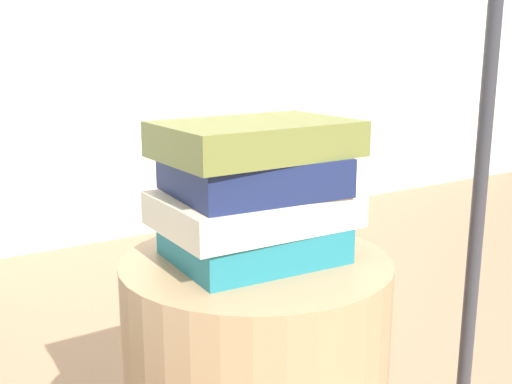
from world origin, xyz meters
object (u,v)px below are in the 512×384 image
object	(u,v)px
book_teal	(252,241)
book_olive	(255,139)
book_navy	(251,174)
book_cream	(251,209)

from	to	relation	value
book_teal	book_olive	world-z (taller)	book_olive
book_teal	book_navy	size ratio (longest dim) A/B	1.02
book_teal	book_cream	distance (m)	0.05
book_teal	book_olive	distance (m)	0.16
book_teal	book_olive	xyz separation A→B (m)	(0.00, -0.01, 0.16)
book_cream	book_teal	bearing A→B (deg)	31.90
book_cream	book_navy	distance (m)	0.06
book_olive	book_navy	bearing A→B (deg)	107.92
book_teal	book_cream	bearing A→B (deg)	-146.06
book_teal	book_navy	distance (m)	0.11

